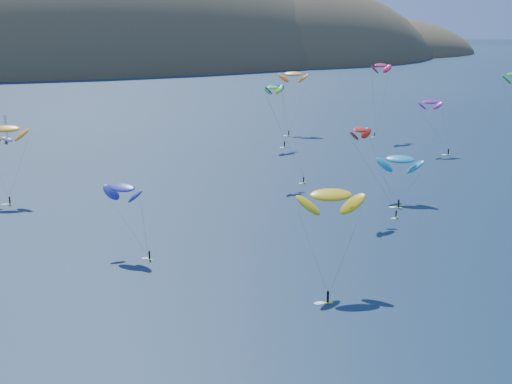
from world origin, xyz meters
The scene contains 12 objects.
island centered at (39.40, 562.36, -10.74)m, with size 730.00×300.00×210.00m.
sailboat centered at (-53.05, 210.36, 0.88)m, with size 8.26×7.24×9.89m.
kitesurfer_1 centered at (-56.16, 130.00, 16.64)m, with size 10.70×11.49×19.39m.
kitesurfer_2 centered at (-10.00, 53.18, 14.73)m, with size 11.74×13.22×17.77m.
kitesurfer_3 centered at (10.84, 125.88, 24.01)m, with size 8.56×12.34×25.78m.
kitesurfer_4 centered at (29.31, 168.10, 19.50)m, with size 9.16×9.25×21.87m.
kitesurfer_5 centered at (29.72, 93.49, 9.67)m, with size 11.21×12.91×12.62m.
kitesurfer_6 centered at (70.60, 139.88, 15.61)m, with size 8.20×10.49×17.78m.
kitesurfer_8 centered at (71.40, 171.15, 24.72)m, with size 9.63×6.32×27.24m.
kitesurfer_9 centered at (14.72, 86.75, 18.70)m, with size 10.28×10.18×20.68m.
kitesurfer_10 centered at (-38.71, 81.07, 12.11)m, with size 8.22×12.41×14.49m.
kitesurfer_11 centered at (47.15, 192.02, 20.85)m, with size 12.79×16.13×23.80m.
Camera 1 is at (-63.45, -47.00, 44.66)m, focal length 50.00 mm.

